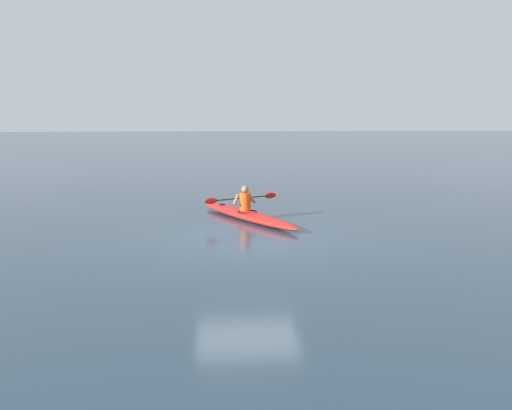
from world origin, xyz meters
The scene contains 3 objects.
ground_plane centered at (0.00, 0.00, 0.00)m, with size 160.00×160.00×0.00m, color #283D4C.
kayak centered at (-0.17, -2.83, 0.13)m, with size 2.88×4.65×0.26m.
kayaker centered at (-0.11, -2.94, 0.57)m, with size 2.16×1.18×0.73m.
Camera 1 is at (0.82, 13.60, 3.08)m, focal length 40.67 mm.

